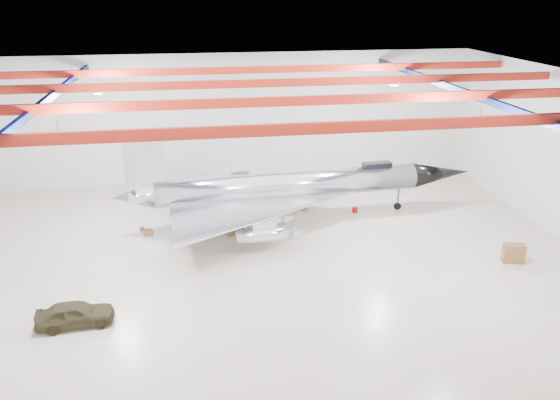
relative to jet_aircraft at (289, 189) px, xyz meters
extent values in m
plane|color=#C0B099|center=(-2.48, -5.63, -2.39)|extent=(40.00, 40.00, 0.00)
plane|color=silver|center=(-2.48, 9.37, 3.11)|extent=(40.00, 0.00, 40.00)
plane|color=#0A0F38|center=(-2.48, -5.63, 8.61)|extent=(40.00, 40.00, 0.00)
cube|color=#9C1F11|center=(-2.48, -14.63, 8.01)|extent=(39.50, 0.25, 0.50)
cube|color=#9C1F11|center=(-2.48, -8.63, 8.01)|extent=(39.50, 0.25, 0.50)
cube|color=#9C1F11|center=(-2.48, -2.63, 8.01)|extent=(39.50, 0.25, 0.50)
cube|color=#9C1F11|center=(-2.48, 3.37, 8.01)|extent=(39.50, 0.25, 0.50)
cube|color=#0B1947|center=(-14.48, -5.63, 7.71)|extent=(0.25, 29.50, 0.40)
cube|color=#0B1947|center=(9.52, -5.63, 7.71)|extent=(0.25, 29.50, 0.40)
cube|color=silver|center=(-12.48, -11.63, 7.31)|extent=(0.55, 0.55, 0.25)
cube|color=silver|center=(7.52, -11.63, 7.31)|extent=(0.55, 0.55, 0.25)
cube|color=silver|center=(-12.48, 0.37, 7.31)|extent=(0.55, 0.55, 0.25)
cube|color=silver|center=(7.52, 0.37, 7.31)|extent=(0.55, 0.55, 0.25)
cylinder|color=silver|center=(0.05, 0.00, 0.28)|extent=(19.10, 2.97, 1.90)
cone|color=black|center=(11.92, 0.67, 0.28)|extent=(4.85, 2.17, 1.90)
cone|color=silver|center=(-10.87, -0.61, 0.28)|extent=(2.96, 2.06, 1.90)
cube|color=silver|center=(-9.92, -0.56, 2.75)|extent=(2.67, 0.26, 4.28)
cube|color=black|center=(6.70, 0.38, 1.28)|extent=(2.13, 0.88, 0.48)
cylinder|color=silver|center=(-2.50, -5.38, -1.05)|extent=(3.66, 1.06, 0.86)
cylinder|color=silver|center=(-2.63, -3.01, -1.05)|extent=(3.66, 1.06, 0.86)
cylinder|color=silver|center=(-2.96, 2.69, -1.05)|extent=(3.66, 1.06, 0.86)
cylinder|color=silver|center=(-3.09, 5.06, -1.05)|extent=(3.66, 1.06, 0.86)
cylinder|color=#59595B|center=(8.60, 0.49, -1.53)|extent=(0.17, 0.17, 1.71)
cylinder|color=black|center=(8.60, 0.49, -2.12)|extent=(0.54, 0.24, 0.53)
cylinder|color=#59595B|center=(-3.61, -2.59, -1.53)|extent=(0.17, 0.17, 1.71)
cylinder|color=black|center=(-3.61, -2.59, -2.12)|extent=(0.54, 0.24, 0.53)
cylinder|color=#59595B|center=(-3.88, 2.16, -1.53)|extent=(0.17, 0.17, 1.71)
cylinder|color=black|center=(-3.88, 2.16, -2.12)|extent=(0.54, 0.24, 0.53)
imported|color=#372F1B|center=(-12.97, -11.65, -1.74)|extent=(3.90, 1.83, 1.29)
cube|color=brown|center=(12.53, -8.93, -1.79)|extent=(1.43, 0.97, 1.19)
cube|color=olive|center=(-10.01, -1.23, -2.19)|extent=(0.68, 0.61, 0.40)
cube|color=maroon|center=(-3.55, 0.66, -2.25)|extent=(0.46, 0.42, 0.27)
cube|color=olive|center=(1.64, 1.99, -2.21)|extent=(0.58, 0.49, 0.36)
cube|color=#59595B|center=(-10.51, -0.33, -2.27)|extent=(0.37, 0.31, 0.24)
cylinder|color=maroon|center=(5.20, 0.43, -2.20)|extent=(0.52, 0.52, 0.37)
cube|color=olive|center=(-4.36, -2.05, -2.17)|extent=(0.75, 0.67, 0.44)
cylinder|color=#59595B|center=(1.10, 2.24, -2.21)|extent=(0.51, 0.51, 0.35)
camera|label=1|loc=(-6.66, -36.39, 13.43)|focal=35.00mm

